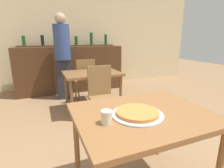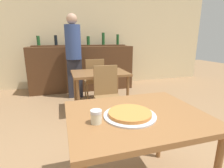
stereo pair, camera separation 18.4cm
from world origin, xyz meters
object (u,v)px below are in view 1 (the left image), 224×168
Objects in this scene: chair_far_side_front at (102,92)px; chair_far_side_back at (85,78)px; person_standing at (63,54)px; cheese_shaker at (106,117)px; pizza_tray at (137,113)px.

chair_far_side_back is (-0.00, 1.06, 0.00)m from chair_far_side_front.
cheese_shaker is at bearing -91.71° from person_standing.
chair_far_side_back is at bearing 79.51° from cheese_shaker.
cheese_shaker is 2.91m from person_standing.
cheese_shaker is 0.05× the size of person_standing.
chair_far_side_back is at bearing 85.33° from pizza_tray.
person_standing is at bearing 88.29° from cheese_shaker.
chair_far_side_back is 9.74× the size of cheese_shaker.
chair_far_side_back reaches higher than pizza_tray.
chair_far_side_front reaches higher than pizza_tray.
person_standing is at bearing -45.89° from chair_far_side_back.
pizza_tray is at bearing 85.33° from chair_far_side_back.
person_standing is (0.09, 2.90, 0.19)m from cheese_shaker.
chair_far_side_front is 1.00× the size of chair_far_side_back.
cheese_shaker is (-0.26, -0.03, 0.03)m from pizza_tray.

